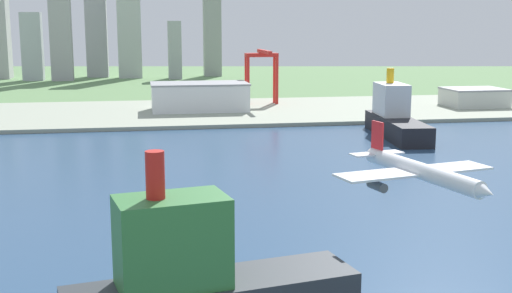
% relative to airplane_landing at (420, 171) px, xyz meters
% --- Properties ---
extents(ground_plane, '(2400.00, 2400.00, 0.00)m').
position_rel_airplane_landing_xyz_m(ground_plane, '(-25.80, 137.62, -29.83)').
color(ground_plane, '#5C8350').
extents(water_bay, '(840.00, 360.00, 0.15)m').
position_rel_airplane_landing_xyz_m(water_bay, '(-25.80, 77.62, -29.75)').
color(water_bay, '#2D4C70').
rests_on(water_bay, ground).
extents(industrial_pier, '(840.00, 140.00, 2.50)m').
position_rel_airplane_landing_xyz_m(industrial_pier, '(-25.80, 327.62, -28.58)').
color(industrial_pier, '#969E8A').
rests_on(industrial_pier, ground).
extents(airplane_landing, '(38.24, 43.24, 12.31)m').
position_rel_airplane_landing_xyz_m(airplane_landing, '(0.00, 0.00, 0.00)').
color(airplane_landing, silver).
extents(container_barge, '(60.66, 26.14, 38.34)m').
position_rel_airplane_landing_xyz_m(container_barge, '(-49.74, -10.20, -19.10)').
color(container_barge, '#2D3338').
rests_on(container_barge, water_bay).
extents(cargo_ship, '(23.79, 75.66, 37.16)m').
position_rel_airplane_landing_xyz_m(cargo_ship, '(79.28, 214.65, -19.35)').
color(cargo_ship, black).
rests_on(cargo_ship, water_bay).
extents(port_crane_red, '(24.41, 47.46, 40.87)m').
position_rel_airplane_landing_xyz_m(port_crane_red, '(29.70, 358.21, 2.24)').
color(port_crane_red, red).
rests_on(port_crane_red, industrial_pier).
extents(warehouse_main, '(67.40, 36.61, 19.34)m').
position_rel_airplane_landing_xyz_m(warehouse_main, '(-20.13, 328.30, -17.63)').
color(warehouse_main, white).
rests_on(warehouse_main, industrial_pier).
extents(warehouse_annex, '(42.20, 33.66, 13.20)m').
position_rel_airplane_landing_xyz_m(warehouse_annex, '(181.29, 318.00, -20.70)').
color(warehouse_annex, silver).
rests_on(warehouse_annex, industrial_pier).
extents(distant_skyline, '(260.44, 67.13, 138.20)m').
position_rel_airplane_landing_xyz_m(distant_skyline, '(-105.45, 664.71, 30.85)').
color(distant_skyline, '#ABA8AB').
rests_on(distant_skyline, ground).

